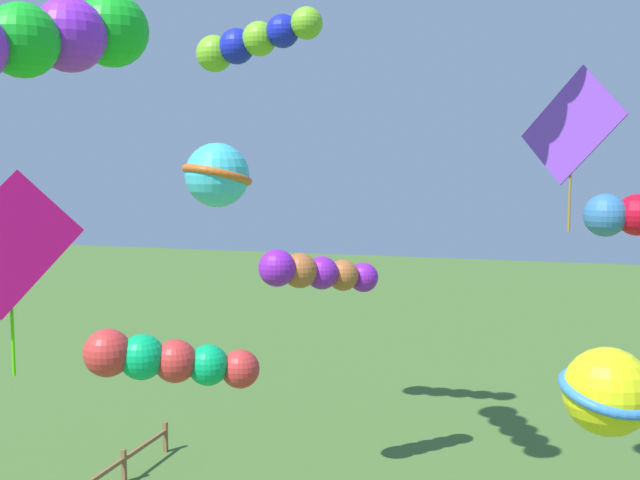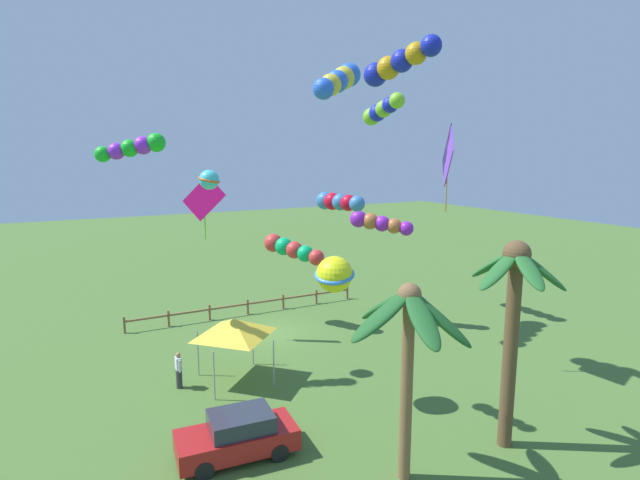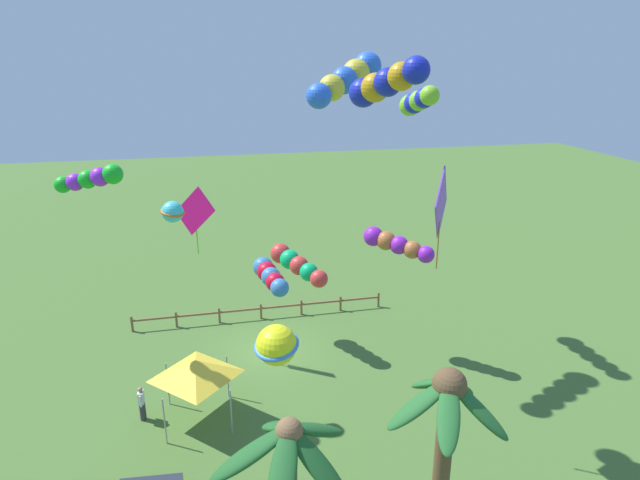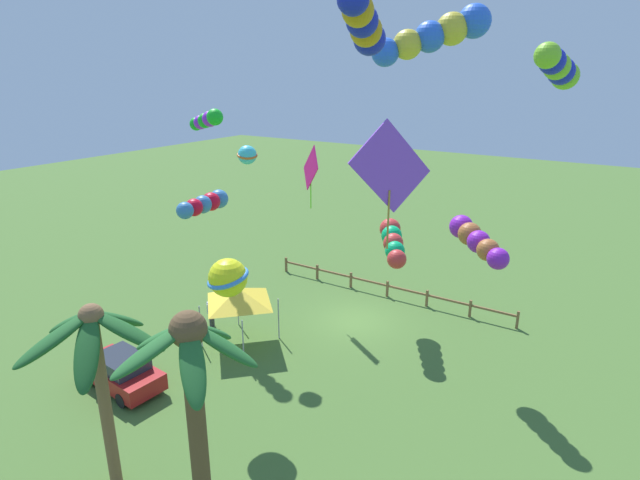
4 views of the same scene
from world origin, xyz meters
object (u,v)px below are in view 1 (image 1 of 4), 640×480
kite_diamond_0 (9,247)px  kite_tube_6 (35,39)px  kite_ball_7 (217,175)px  kite_ball_9 (607,392)px  kite_tube_4 (316,272)px  kite_tube_10 (253,41)px  kite_diamond_5 (572,128)px  kite_tube_8 (167,360)px

kite_diamond_0 → kite_tube_6: 5.73m
kite_ball_7 → kite_ball_9: bearing=122.5°
kite_diamond_0 → kite_tube_4: (-9.42, 2.24, -1.58)m
kite_tube_6 → kite_tube_10: bearing=-166.0°
kite_tube_10 → kite_diamond_0: bearing=1.3°
kite_diamond_0 → kite_diamond_5: kite_diamond_5 is taller
kite_ball_9 → kite_tube_10: 14.76m
kite_tube_4 → kite_ball_7: 10.73m
kite_tube_8 → kite_ball_9: bearing=75.7°
kite_ball_7 → kite_tube_10: bearing=-160.3°
kite_tube_8 → kite_ball_9: 9.46m
kite_tube_4 → kite_tube_10: bearing=-125.3°
kite_tube_6 → kite_tube_10: kite_tube_10 is taller
kite_tube_10 → kite_tube_4: bearing=54.7°
kite_diamond_5 → kite_tube_8: 10.66m
kite_ball_7 → kite_ball_9: size_ratio=0.61×
kite_tube_8 → kite_diamond_5: bearing=113.1°
kite_tube_6 → kite_ball_9: (-6.33, 5.80, -4.85)m
kite_diamond_0 → kite_ball_7: size_ratio=2.50×
kite_diamond_5 → kite_tube_8: size_ratio=1.09×
kite_tube_8 → kite_tube_6: bearing=21.1°
kite_diamond_0 → kite_diamond_5: size_ratio=0.88×
kite_tube_8 → kite_tube_10: size_ratio=0.87×
kite_tube_4 → kite_tube_10: 7.20m
kite_tube_8 → kite_tube_10: (-6.31, -0.39, 8.00)m
kite_ball_7 → kite_ball_9: (-3.34, 5.24, -3.48)m
kite_diamond_0 → kite_diamond_5: bearing=134.4°
kite_diamond_5 → kite_tube_10: size_ratio=0.95×
kite_diamond_0 → kite_tube_6: (3.77, 3.48, 2.55)m
kite_diamond_5 → kite_ball_9: size_ratio=1.74×
kite_diamond_0 → kite_tube_10: 12.23m
kite_tube_6 → kite_tube_10: size_ratio=0.68×
kite_tube_4 → kite_diamond_5: (0.90, 6.46, 3.74)m
kite_ball_9 → kite_tube_10: bearing=-132.2°
kite_diamond_0 → kite_tube_8: (-4.88, 0.14, -3.05)m
kite_diamond_5 → kite_tube_10: bearing=-106.5°
kite_diamond_5 → kite_ball_7: kite_diamond_5 is taller
kite_ball_7 → kite_tube_10: size_ratio=0.33×
kite_tube_8 → kite_ball_9: (2.32, 9.14, 0.75)m
kite_diamond_0 → kite_diamond_5: (-8.52, 8.70, 2.17)m
kite_ball_9 → kite_tube_8: bearing=-104.3°
kite_diamond_0 → kite_tube_4: kite_diamond_0 is taller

